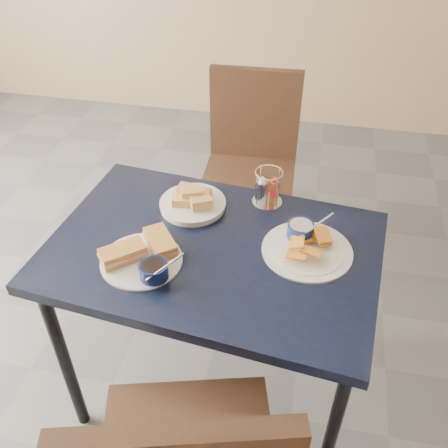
% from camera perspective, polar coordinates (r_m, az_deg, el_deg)
% --- Properties ---
extents(ground, '(6.00, 6.00, 0.00)m').
position_cam_1_polar(ground, '(2.16, -2.83, -19.49)').
color(ground, '#4E4E53').
rests_on(ground, ground).
extents(dining_table, '(1.15, 0.83, 0.75)m').
position_cam_1_polar(dining_table, '(1.70, -1.27, -4.53)').
color(dining_table, black).
rests_on(dining_table, ground).
extents(chair_far, '(0.46, 0.44, 0.94)m').
position_cam_1_polar(chair_far, '(2.52, 3.22, 7.91)').
color(chair_far, black).
rests_on(chair_far, ground).
extents(sandwich_plate, '(0.30, 0.28, 0.12)m').
position_cam_1_polar(sandwich_plate, '(1.60, -9.12, -3.64)').
color(sandwich_plate, white).
rests_on(sandwich_plate, dining_table).
extents(plantain_plate, '(0.30, 0.30, 0.12)m').
position_cam_1_polar(plantain_plate, '(1.65, 9.27, -2.18)').
color(plantain_plate, white).
rests_on(plantain_plate, dining_table).
extents(bread_basket, '(0.24, 0.24, 0.08)m').
position_cam_1_polar(bread_basket, '(1.80, -3.58, 2.59)').
color(bread_basket, white).
rests_on(bread_basket, dining_table).
extents(condiment_caddy, '(0.11, 0.11, 0.14)m').
position_cam_1_polar(condiment_caddy, '(1.81, 4.90, 3.95)').
color(condiment_caddy, silver).
rests_on(condiment_caddy, dining_table).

